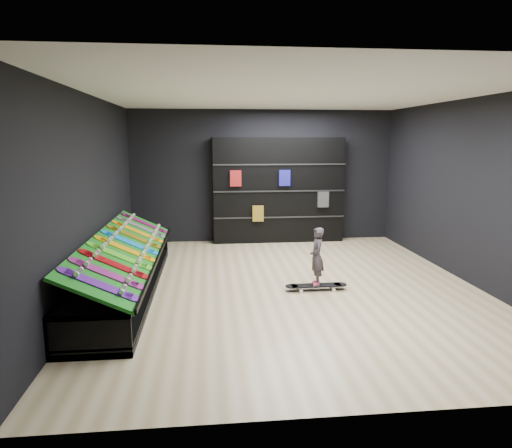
{
  "coord_description": "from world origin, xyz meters",
  "views": [
    {
      "loc": [
        -1.25,
        -6.95,
        2.34
      ],
      "look_at": [
        -0.5,
        0.2,
        1.0
      ],
      "focal_mm": 32.0,
      "sensor_mm": 36.0,
      "label": 1
    }
  ],
  "objects": [
    {
      "name": "wall_back",
      "position": [
        0.0,
        3.5,
        1.5
      ],
      "size": [
        6.0,
        0.02,
        3.0
      ],
      "primitive_type": "cube",
      "color": "black",
      "rests_on": "ground"
    },
    {
      "name": "display_board_6",
      "position": [
        -2.49,
        0.63,
        0.74
      ],
      "size": [
        0.93,
        0.22,
        0.5
      ],
      "primitive_type": null,
      "rotation": [
        0.0,
        0.44,
        0.0
      ],
      "color": "yellow",
      "rests_on": "turf_ramp"
    },
    {
      "name": "ceiling",
      "position": [
        0.0,
        0.0,
        3.0
      ],
      "size": [
        6.0,
        7.0,
        0.01
      ],
      "primitive_type": "cube",
      "color": "white",
      "rests_on": "ground"
    },
    {
      "name": "display_board_9",
      "position": [
        -2.49,
        1.9,
        0.74
      ],
      "size": [
        0.93,
        0.22,
        0.5
      ],
      "primitive_type": null,
      "rotation": [
        0.0,
        0.44,
        0.0
      ],
      "color": "#E5198C",
      "rests_on": "turf_ramp"
    },
    {
      "name": "floor_skateboard",
      "position": [
        0.41,
        -0.22,
        0.04
      ],
      "size": [
        0.98,
        0.23,
        0.09
      ],
      "primitive_type": null,
      "rotation": [
        0.0,
        0.0,
        0.01
      ],
      "color": "black",
      "rests_on": "ground"
    },
    {
      "name": "turf_ramp",
      "position": [
        -2.5,
        0.0,
        0.71
      ],
      "size": [
        0.92,
        4.5,
        0.46
      ],
      "primitive_type": "cube",
      "rotation": [
        0.0,
        0.44,
        0.0
      ],
      "color": "#0D540F",
      "rests_on": "display_rack"
    },
    {
      "name": "display_board_4",
      "position": [
        -2.49,
        -0.21,
        0.74
      ],
      "size": [
        0.93,
        0.22,
        0.5
      ],
      "primitive_type": null,
      "rotation": [
        0.0,
        0.44,
        0.0
      ],
      "color": "yellow",
      "rests_on": "turf_ramp"
    },
    {
      "name": "display_board_8",
      "position": [
        -2.49,
        1.48,
        0.74
      ],
      "size": [
        0.93,
        0.22,
        0.5
      ],
      "primitive_type": null,
      "rotation": [
        0.0,
        0.44,
        0.0
      ],
      "color": "black",
      "rests_on": "turf_ramp"
    },
    {
      "name": "display_board_5",
      "position": [
        -2.49,
        0.21,
        0.74
      ],
      "size": [
        0.93,
        0.22,
        0.5
      ],
      "primitive_type": null,
      "rotation": [
        0.0,
        0.44,
        0.0
      ],
      "color": "blue",
      "rests_on": "turf_ramp"
    },
    {
      "name": "floor",
      "position": [
        0.0,
        0.0,
        0.0
      ],
      "size": [
        6.0,
        7.0,
        0.01
      ],
      "primitive_type": "cube",
      "color": "tan",
      "rests_on": "ground"
    },
    {
      "name": "child",
      "position": [
        0.41,
        -0.22,
        0.36
      ],
      "size": [
        0.16,
        0.22,
        0.55
      ],
      "primitive_type": "imported",
      "rotation": [
        0.0,
        0.0,
        -1.65
      ],
      "color": "black",
      "rests_on": "floor_skateboard"
    },
    {
      "name": "back_shelving",
      "position": [
        0.34,
        3.32,
        1.19
      ],
      "size": [
        2.98,
        0.35,
        2.38
      ],
      "primitive_type": "cube",
      "color": "black",
      "rests_on": "ground"
    },
    {
      "name": "display_rack",
      "position": [
        -2.55,
        0.0,
        0.25
      ],
      "size": [
        0.9,
        4.5,
        0.5
      ],
      "primitive_type": null,
      "color": "black",
      "rests_on": "ground"
    },
    {
      "name": "display_board_2",
      "position": [
        -2.49,
        -1.06,
        0.74
      ],
      "size": [
        0.93,
        0.22,
        0.5
      ],
      "primitive_type": null,
      "rotation": [
        0.0,
        0.44,
        0.0
      ],
      "color": "red",
      "rests_on": "turf_ramp"
    },
    {
      "name": "wall_front",
      "position": [
        0.0,
        -3.5,
        1.5
      ],
      "size": [
        6.0,
        0.02,
        3.0
      ],
      "primitive_type": "cube",
      "color": "black",
      "rests_on": "ground"
    },
    {
      "name": "display_board_3",
      "position": [
        -2.49,
        -0.63,
        0.74
      ],
      "size": [
        0.93,
        0.22,
        0.5
      ],
      "primitive_type": null,
      "rotation": [
        0.0,
        0.44,
        0.0
      ],
      "color": "green",
      "rests_on": "turf_ramp"
    },
    {
      "name": "display_board_1",
      "position": [
        -2.49,
        -1.48,
        0.74
      ],
      "size": [
        0.93,
        0.22,
        0.5
      ],
      "primitive_type": null,
      "rotation": [
        0.0,
        0.44,
        0.0
      ],
      "color": "#2626BF",
      "rests_on": "turf_ramp"
    },
    {
      "name": "wall_left",
      "position": [
        -3.0,
        0.0,
        1.5
      ],
      "size": [
        0.02,
        7.0,
        3.0
      ],
      "primitive_type": "cube",
      "color": "black",
      "rests_on": "ground"
    },
    {
      "name": "display_board_7",
      "position": [
        -2.49,
        1.06,
        0.74
      ],
      "size": [
        0.93,
        0.22,
        0.5
      ],
      "primitive_type": null,
      "rotation": [
        0.0,
        0.44,
        0.0
      ],
      "color": "orange",
      "rests_on": "turf_ramp"
    },
    {
      "name": "wall_right",
      "position": [
        3.0,
        0.0,
        1.5
      ],
      "size": [
        0.02,
        7.0,
        3.0
      ],
      "primitive_type": "cube",
      "color": "black",
      "rests_on": "ground"
    },
    {
      "name": "display_board_0",
      "position": [
        -2.49,
        -1.9,
        0.74
      ],
      "size": [
        0.93,
        0.22,
        0.5
      ],
      "primitive_type": null,
      "rotation": [
        0.0,
        0.44,
        0.0
      ],
      "color": "purple",
      "rests_on": "turf_ramp"
    }
  ]
}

